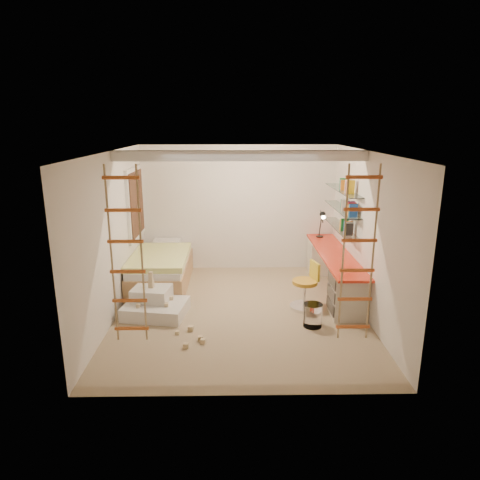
{
  "coord_description": "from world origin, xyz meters",
  "views": [
    {
      "loc": [
        -0.11,
        -6.5,
        3.01
      ],
      "look_at": [
        0.0,
        0.3,
        1.15
      ],
      "focal_mm": 32.0,
      "sensor_mm": 36.0,
      "label": 1
    }
  ],
  "objects_px": {
    "desk": "(333,271)",
    "play_platform": "(155,305)",
    "bed": "(162,269)",
    "swivel_chair": "(306,291)"
  },
  "relations": [
    {
      "from": "swivel_chair",
      "to": "play_platform",
      "type": "distance_m",
      "value": 2.5
    },
    {
      "from": "swivel_chair",
      "to": "play_platform",
      "type": "xyz_separation_m",
      "value": [
        -2.49,
        -0.2,
        -0.13
      ]
    },
    {
      "from": "bed",
      "to": "play_platform",
      "type": "bearing_deg",
      "value": -86.1
    },
    {
      "from": "desk",
      "to": "bed",
      "type": "bearing_deg",
      "value": 173.51
    },
    {
      "from": "desk",
      "to": "play_platform",
      "type": "xyz_separation_m",
      "value": [
        -3.11,
        -0.92,
        -0.24
      ]
    },
    {
      "from": "bed",
      "to": "swivel_chair",
      "type": "bearing_deg",
      "value": -22.87
    },
    {
      "from": "desk",
      "to": "swivel_chair",
      "type": "distance_m",
      "value": 0.96
    },
    {
      "from": "desk",
      "to": "play_platform",
      "type": "height_order",
      "value": "desk"
    },
    {
      "from": "swivel_chair",
      "to": "desk",
      "type": "bearing_deg",
      "value": 49.47
    },
    {
      "from": "desk",
      "to": "swivel_chair",
      "type": "height_order",
      "value": "swivel_chair"
    }
  ]
}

